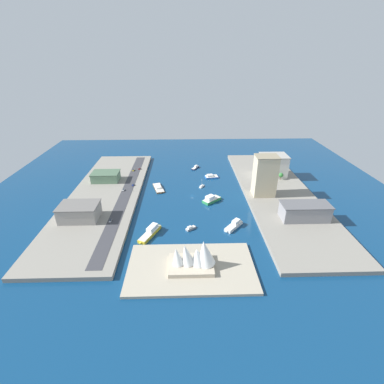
{
  "coord_description": "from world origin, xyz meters",
  "views": [
    {
      "loc": [
        7.26,
        255.81,
        130.41
      ],
      "look_at": [
        0.06,
        4.28,
        6.6
      ],
      "focal_mm": 25.74,
      "sensor_mm": 36.0,
      "label": 1
    }
  ],
  "objects_px": {
    "sailboat_small_white": "(202,186)",
    "taxi_yellow_cab": "(133,170)",
    "yacht_sleek_gray": "(191,228)",
    "warehouse_low_gray": "(305,211)",
    "ferry_yellow_fast": "(150,232)",
    "barge_flat_brown": "(158,188)",
    "ferry_green_doubledeck": "(211,199)",
    "hotel_broad_white": "(273,165)",
    "ferry_white_commuter": "(234,225)",
    "opera_landmark": "(195,257)",
    "terminal_long_green": "(106,176)",
    "traffic_light_waterfront": "(133,188)",
    "carpark_squat_concrete": "(79,212)",
    "office_block_beige": "(265,176)",
    "van_white": "(123,190)",
    "hatchback_blue": "(133,185)",
    "sedan_silver": "(110,221)",
    "catamaran_blue": "(211,176)",
    "patrol_launch_navy": "(195,168)",
    "pickup_red": "(139,169)"
  },
  "relations": [
    {
      "from": "ferry_white_commuter",
      "to": "opera_landmark",
      "type": "bearing_deg",
      "value": 54.89
    },
    {
      "from": "terminal_long_green",
      "to": "taxi_yellow_cab",
      "type": "height_order",
      "value": "terminal_long_green"
    },
    {
      "from": "ferry_green_doubledeck",
      "to": "traffic_light_waterfront",
      "type": "xyz_separation_m",
      "value": [
        81.02,
        -18.32,
        5.35
      ]
    },
    {
      "from": "ferry_yellow_fast",
      "to": "pickup_red",
      "type": "height_order",
      "value": "ferry_yellow_fast"
    },
    {
      "from": "yacht_sleek_gray",
      "to": "ferry_yellow_fast",
      "type": "xyz_separation_m",
      "value": [
        33.09,
        7.2,
        1.2
      ]
    },
    {
      "from": "traffic_light_waterfront",
      "to": "yacht_sleek_gray",
      "type": "bearing_deg",
      "value": 131.17
    },
    {
      "from": "barge_flat_brown",
      "to": "warehouse_low_gray",
      "type": "relative_size",
      "value": 0.63
    },
    {
      "from": "ferry_green_doubledeck",
      "to": "ferry_white_commuter",
      "type": "distance_m",
      "value": 49.66
    },
    {
      "from": "ferry_white_commuter",
      "to": "ferry_green_doubledeck",
      "type": "bearing_deg",
      "value": -72.68
    },
    {
      "from": "ferry_yellow_fast",
      "to": "traffic_light_waterfront",
      "type": "height_order",
      "value": "traffic_light_waterfront"
    },
    {
      "from": "hotel_broad_white",
      "to": "traffic_light_waterfront",
      "type": "bearing_deg",
      "value": 13.93
    },
    {
      "from": "office_block_beige",
      "to": "carpark_squat_concrete",
      "type": "relative_size",
      "value": 1.24
    },
    {
      "from": "catamaran_blue",
      "to": "patrol_launch_navy",
      "type": "relative_size",
      "value": 1.13
    },
    {
      "from": "warehouse_low_gray",
      "to": "sedan_silver",
      "type": "distance_m",
      "value": 167.56
    },
    {
      "from": "catamaran_blue",
      "to": "opera_landmark",
      "type": "bearing_deg",
      "value": 80.72
    },
    {
      "from": "office_block_beige",
      "to": "van_white",
      "type": "distance_m",
      "value": 146.63
    },
    {
      "from": "opera_landmark",
      "to": "yacht_sleek_gray",
      "type": "bearing_deg",
      "value": -88.23
    },
    {
      "from": "warehouse_low_gray",
      "to": "traffic_light_waterfront",
      "type": "bearing_deg",
      "value": -20.49
    },
    {
      "from": "carpark_squat_concrete",
      "to": "ferry_green_doubledeck",
      "type": "bearing_deg",
      "value": -163.3
    },
    {
      "from": "warehouse_low_gray",
      "to": "traffic_light_waterfront",
      "type": "xyz_separation_m",
      "value": [
        157.82,
        -58.97,
        -2.9
      ]
    },
    {
      "from": "patrol_launch_navy",
      "to": "traffic_light_waterfront",
      "type": "height_order",
      "value": "traffic_light_waterfront"
    },
    {
      "from": "sailboat_small_white",
      "to": "taxi_yellow_cab",
      "type": "distance_m",
      "value": 92.56
    },
    {
      "from": "warehouse_low_gray",
      "to": "yacht_sleek_gray",
      "type": "bearing_deg",
      "value": 4.98
    },
    {
      "from": "sailboat_small_white",
      "to": "opera_landmark",
      "type": "distance_m",
      "value": 132.55
    },
    {
      "from": "warehouse_low_gray",
      "to": "sedan_silver",
      "type": "height_order",
      "value": "warehouse_low_gray"
    },
    {
      "from": "ferry_yellow_fast",
      "to": "taxi_yellow_cab",
      "type": "bearing_deg",
      "value": -75.26
    },
    {
      "from": "warehouse_low_gray",
      "to": "sailboat_small_white",
      "type": "bearing_deg",
      "value": -41.52
    },
    {
      "from": "yacht_sleek_gray",
      "to": "warehouse_low_gray",
      "type": "xyz_separation_m",
      "value": [
        -98.71,
        -8.61,
        9.51
      ]
    },
    {
      "from": "ferry_green_doubledeck",
      "to": "ferry_white_commuter",
      "type": "height_order",
      "value": "ferry_green_doubledeck"
    },
    {
      "from": "sedan_silver",
      "to": "traffic_light_waterfront",
      "type": "xyz_separation_m",
      "value": [
        -9.62,
        -58.85,
        3.46
      ]
    },
    {
      "from": "sedan_silver",
      "to": "van_white",
      "type": "height_order",
      "value": "van_white"
    },
    {
      "from": "ferry_white_commuter",
      "to": "van_white",
      "type": "relative_size",
      "value": 4.55
    },
    {
      "from": "terminal_long_green",
      "to": "traffic_light_waterfront",
      "type": "height_order",
      "value": "terminal_long_green"
    },
    {
      "from": "carpark_squat_concrete",
      "to": "office_block_beige",
      "type": "bearing_deg",
      "value": -166.08
    },
    {
      "from": "barge_flat_brown",
      "to": "ferry_yellow_fast",
      "type": "bearing_deg",
      "value": 90.37
    },
    {
      "from": "barge_flat_brown",
      "to": "ferry_yellow_fast",
      "type": "distance_m",
      "value": 87.76
    },
    {
      "from": "office_block_beige",
      "to": "sedan_silver",
      "type": "relative_size",
      "value": 7.94
    },
    {
      "from": "ferry_green_doubledeck",
      "to": "ferry_white_commuter",
      "type": "xyz_separation_m",
      "value": [
        -14.78,
        47.41,
        -0.41
      ]
    },
    {
      "from": "carpark_squat_concrete",
      "to": "traffic_light_waterfront",
      "type": "relative_size",
      "value": 5.12
    },
    {
      "from": "barge_flat_brown",
      "to": "taxi_yellow_cab",
      "type": "height_order",
      "value": "taxi_yellow_cab"
    },
    {
      "from": "barge_flat_brown",
      "to": "ferry_green_doubledeck",
      "type": "relative_size",
      "value": 1.3
    },
    {
      "from": "ferry_yellow_fast",
      "to": "sedan_silver",
      "type": "height_order",
      "value": "ferry_yellow_fast"
    },
    {
      "from": "ferry_white_commuter",
      "to": "traffic_light_waterfront",
      "type": "relative_size",
      "value": 2.97
    },
    {
      "from": "ferry_green_doubledeck",
      "to": "carpark_squat_concrete",
      "type": "height_order",
      "value": "carpark_squat_concrete"
    },
    {
      "from": "hotel_broad_white",
      "to": "sedan_silver",
      "type": "xyz_separation_m",
      "value": [
        168.24,
        98.2,
        -11.73
      ]
    },
    {
      "from": "hotel_broad_white",
      "to": "warehouse_low_gray",
      "type": "relative_size",
      "value": 0.73
    },
    {
      "from": "carpark_squat_concrete",
      "to": "hatchback_blue",
      "type": "relative_size",
      "value": 7.62
    },
    {
      "from": "office_block_beige",
      "to": "opera_landmark",
      "type": "distance_m",
      "value": 128.73
    },
    {
      "from": "warehouse_low_gray",
      "to": "carpark_squat_concrete",
      "type": "xyz_separation_m",
      "value": [
        194.45,
        -5.35,
        -0.3
      ]
    },
    {
      "from": "catamaran_blue",
      "to": "office_block_beige",
      "type": "xyz_separation_m",
      "value": [
        -47.89,
        53.82,
        22.87
      ]
    }
  ]
}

